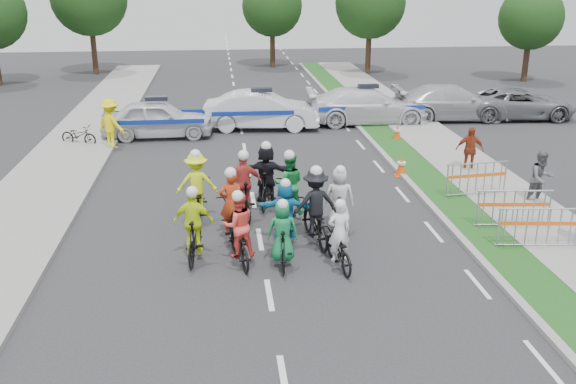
{
  "coord_description": "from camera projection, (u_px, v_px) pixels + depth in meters",
  "views": [
    {
      "loc": [
        -0.92,
        -12.15,
        6.54
      ],
      "look_at": [
        0.78,
        3.47,
        1.1
      ],
      "focal_mm": 40.0,
      "sensor_mm": 36.0,
      "label": 1
    }
  ],
  "objects": [
    {
      "name": "parked_bike",
      "position": [
        79.0,
        135.0,
        25.2
      ],
      "size": [
        1.62,
        1.09,
        0.81
      ],
      "primitive_type": "imported",
      "rotation": [
        0.0,
        0.0,
        1.17
      ],
      "color": "black",
      "rests_on": "ground"
    },
    {
      "name": "tree_4",
      "position": [
        272.0,
        6.0,
        44.52
      ],
      "size": [
        4.2,
        4.2,
        6.3
      ],
      "color": "#382619",
      "rests_on": "ground"
    },
    {
      "name": "rider_8",
      "position": [
        289.0,
        194.0,
        17.58
      ],
      "size": [
        0.87,
        2.0,
        2.01
      ],
      "rotation": [
        0.0,
        0.0,
        3.08
      ],
      "color": "black",
      "rests_on": "ground"
    },
    {
      "name": "civilian_suv",
      "position": [
        519.0,
        104.0,
        29.68
      ],
      "size": [
        5.19,
        2.68,
        1.4
      ],
      "primitive_type": "imported",
      "rotation": [
        0.0,
        0.0,
        1.5
      ],
      "color": "slate",
      "rests_on": "ground"
    },
    {
      "name": "ground",
      "position": [
        269.0,
        295.0,
        13.64
      ],
      "size": [
        90.0,
        90.0,
        0.0
      ],
      "primitive_type": "plane",
      "color": "#28282B",
      "rests_on": "ground"
    },
    {
      "name": "police_car_2",
      "position": [
        367.0,
        106.0,
        28.7
      ],
      "size": [
        5.59,
        2.41,
        1.6
      ],
      "primitive_type": "imported",
      "rotation": [
        0.0,
        0.0,
        1.54
      ],
      "color": "silver",
      "rests_on": "ground"
    },
    {
      "name": "barrier_1",
      "position": [
        513.0,
        210.0,
        16.89
      ],
      "size": [
        2.04,
        0.69,
        1.12
      ],
      "primitive_type": null,
      "rotation": [
        0.0,
        0.0,
        -0.09
      ],
      "color": "#A5A8AD",
      "rests_on": "ground"
    },
    {
      "name": "spectator_2",
      "position": [
        470.0,
        150.0,
        21.7
      ],
      "size": [
        0.99,
        0.58,
        1.59
      ],
      "primitive_type": "imported",
      "rotation": [
        0.0,
        0.0,
        -0.21
      ],
      "color": "maroon",
      "rests_on": "ground"
    },
    {
      "name": "rider_10",
      "position": [
        197.0,
        192.0,
        17.6
      ],
      "size": [
        1.12,
        1.97,
        2.01
      ],
      "rotation": [
        0.0,
        0.0,
        3.14
      ],
      "color": "black",
      "rests_on": "ground"
    },
    {
      "name": "cone_1",
      "position": [
        397.0,
        133.0,
        25.81
      ],
      "size": [
        0.4,
        0.4,
        0.7
      ],
      "color": "#F24C0C",
      "rests_on": "ground"
    },
    {
      "name": "rider_1",
      "position": [
        282.0,
        240.0,
        14.77
      ],
      "size": [
        0.73,
        1.63,
        1.69
      ],
      "rotation": [
        0.0,
        0.0,
        3.09
      ],
      "color": "black",
      "rests_on": "ground"
    },
    {
      "name": "rider_5",
      "position": [
        285.0,
        216.0,
        16.0
      ],
      "size": [
        1.43,
        1.7,
        1.74
      ],
      "rotation": [
        0.0,
        0.0,
        3.0
      ],
      "color": "black",
      "rests_on": "ground"
    },
    {
      "name": "rider_7",
      "position": [
        339.0,
        206.0,
        16.75
      ],
      "size": [
        0.83,
        1.8,
        1.84
      ],
      "rotation": [
        0.0,
        0.0,
        3.01
      ],
      "color": "black",
      "rests_on": "ground"
    },
    {
      "name": "sidewalk_right",
      "position": [
        510.0,
        200.0,
        19.1
      ],
      "size": [
        2.4,
        60.0,
        0.13
      ],
      "primitive_type": "cube",
      "color": "gray",
      "rests_on": "ground"
    },
    {
      "name": "rider_0",
      "position": [
        339.0,
        244.0,
        14.75
      ],
      "size": [
        0.82,
        1.74,
        1.71
      ],
      "rotation": [
        0.0,
        0.0,
        3.29
      ],
      "color": "black",
      "rests_on": "ground"
    },
    {
      "name": "rider_9",
      "position": [
        244.0,
        192.0,
        17.64
      ],
      "size": [
        1.04,
        1.94,
        1.98
      ],
      "rotation": [
        0.0,
        0.0,
        3.26
      ],
      "color": "black",
      "rests_on": "ground"
    },
    {
      "name": "spectator_1",
      "position": [
        541.0,
        178.0,
        18.65
      ],
      "size": [
        0.9,
        0.77,
        1.63
      ],
      "primitive_type": "imported",
      "rotation": [
        0.0,
        0.0,
        0.21
      ],
      "color": "#545459",
      "rests_on": "ground"
    },
    {
      "name": "police_car_1",
      "position": [
        262.0,
        110.0,
        27.7
      ],
      "size": [
        5.06,
        2.13,
        1.63
      ],
      "primitive_type": "imported",
      "rotation": [
        0.0,
        0.0,
        1.49
      ],
      "color": "silver",
      "rests_on": "ground"
    },
    {
      "name": "grass_strip",
      "position": [
        451.0,
        203.0,
        18.92
      ],
      "size": [
        1.2,
        60.0,
        0.11
      ],
      "primitive_type": "cube",
      "color": "#1A3F14",
      "rests_on": "ground"
    },
    {
      "name": "rider_11",
      "position": [
        266.0,
        179.0,
        18.51
      ],
      "size": [
        1.65,
        1.95,
        1.98
      ],
      "rotation": [
        0.0,
        0.0,
        2.93
      ],
      "color": "black",
      "rests_on": "ground"
    },
    {
      "name": "police_car_0",
      "position": [
        158.0,
        119.0,
        26.33
      ],
      "size": [
        4.53,
        1.86,
        1.54
      ],
      "primitive_type": "imported",
      "rotation": [
        0.0,
        0.0,
        1.58
      ],
      "color": "silver",
      "rests_on": "ground"
    },
    {
      "name": "curb_right",
      "position": [
        428.0,
        203.0,
        18.84
      ],
      "size": [
        0.2,
        60.0,
        0.12
      ],
      "primitive_type": "cube",
      "color": "gray",
      "rests_on": "ground"
    },
    {
      "name": "rider_6",
      "position": [
        232.0,
        216.0,
        16.2
      ],
      "size": [
        0.84,
        1.99,
        1.98
      ],
      "rotation": [
        0.0,
        0.0,
        3.23
      ],
      "color": "black",
      "rests_on": "ground"
    },
    {
      "name": "tree_2",
      "position": [
        531.0,
        18.0,
        38.66
      ],
      "size": [
        3.85,
        3.85,
        5.77
      ],
      "color": "#382619",
      "rests_on": "ground"
    },
    {
      "name": "rider_4",
      "position": [
        315.0,
        213.0,
        16.06
      ],
      "size": [
        1.22,
        2.09,
        2.05
      ],
      "rotation": [
        0.0,
        0.0,
        3.29
      ],
      "color": "black",
      "rests_on": "ground"
    },
    {
      "name": "barrier_2",
      "position": [
        476.0,
        180.0,
        19.28
      ],
      "size": [
        2.04,
        0.71,
        1.12
      ],
      "primitive_type": null,
      "rotation": [
        0.0,
        0.0,
        0.11
      ],
      "color": "#A5A8AD",
      "rests_on": "ground"
    },
    {
      "name": "barrier_0",
      "position": [
        537.0,
        229.0,
        15.63
      ],
      "size": [
        2.05,
        0.74,
        1.12
      ],
      "primitive_type": null,
      "rotation": [
        0.0,
        0.0,
        -0.12
      ],
      "color": "#A5A8AD",
      "rests_on": "ground"
    },
    {
      "name": "cone_0",
      "position": [
        401.0,
        166.0,
        21.44
      ],
      "size": [
        0.4,
        0.4,
        0.7
      ],
      "color": "#F24C0C",
      "rests_on": "ground"
    },
    {
      "name": "marshal_hiviz",
      "position": [
        111.0,
        124.0,
        24.67
      ],
      "size": [
        1.41,
        1.33,
        1.91
      ],
      "primitive_type": "imported",
      "rotation": [
        0.0,
        0.0,
        2.47
      ],
      "color": "#FAEC0D",
      "rests_on": "ground"
    },
    {
      "name": "rider_3",
      "position": [
        194.0,
        232.0,
        15.08
      ],
      "size": [
        0.98,
        1.83,
        1.88
      ],
      "rotation": [
        0.0,
        0.0,
        3.01
      ],
      "color": "black",
      "rests_on": "ground"
    },
    {
      "name": "civilian_sedan",
      "position": [
        453.0,
        103.0,
        29.44
      ],
      "size": [
        5.53,
        2.39,
        1.59
      ],
      "primitive_type": "imported",
      "rotation": [
        0.0,
        0.0,
        1.54
      ],
      "color": "#AFB0B4",
      "rests_on": "ground"
    },
    {
      "name": "tree_1",
      "position": [
        370.0,
        3.0,
        41.26
      ],
      "size": [
        4.55,
        4.55,
        6.82
      ],
      "color": "#382619",
      "rests_on": "ground"
    },
    {
      "name": "sidewalk_left",
      "position": [
        20.0,
        219.0,
        17.65
      ],
      "size": [
        3.0,
        60.0,
        0.13
      ],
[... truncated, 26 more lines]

